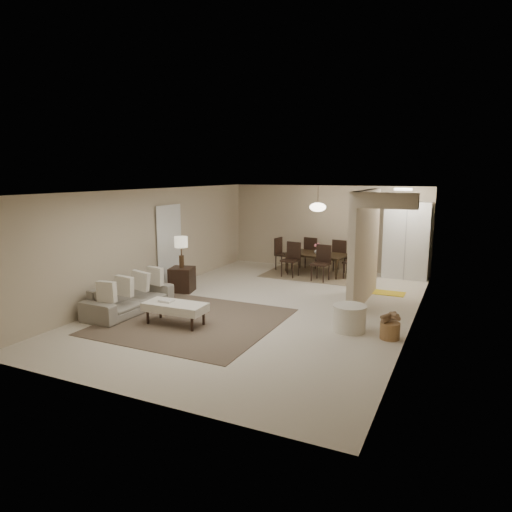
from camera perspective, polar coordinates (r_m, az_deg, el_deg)
The scene contains 22 objects.
floor at distance 9.99m, azimuth 1.37°, elevation -6.31°, with size 9.00×9.00×0.00m, color beige.
ceiling at distance 9.58m, azimuth 1.44°, elevation 8.18°, with size 9.00×9.00×0.00m, color white.
back_wall at distance 13.90m, azimuth 8.89°, elevation 3.55°, with size 6.00×6.00×0.00m, color #C2B193.
left_wall at distance 11.23m, azimuth -12.76°, elevation 1.83°, with size 9.00×9.00×0.00m, color #C2B193.
right_wall at distance 8.95m, azimuth 19.28°, elevation -0.60°, with size 9.00×9.00×0.00m, color #C2B193.
partition at distance 10.35m, azimuth 13.41°, elevation 1.10°, with size 0.15×2.50×2.50m, color #C2B193.
doorway at distance 11.72m, azimuth -10.81°, elevation 1.11°, with size 0.04×0.90×2.04m, color black.
pantry_cabinet at distance 13.13m, azimuth 18.33°, elevation 1.87°, with size 1.20×0.55×2.10m, color silver.
flush_light at distance 12.07m, azimuth 17.91°, elevation 7.93°, with size 0.44×0.44×0.05m, color white.
living_rug at distance 9.08m, azimuth -7.86°, elevation -8.08°, with size 3.20×3.20×0.01m, color brown.
sofa at distance 9.90m, azimuth -15.54°, elevation -5.05°, with size 0.80×2.04×0.60m, color gray.
ottoman_bench at distance 8.85m, azimuth -10.06°, elevation -6.33°, with size 1.22×0.59×0.43m.
side_table at distance 11.30m, azimuth -9.22°, elevation -2.91°, with size 0.54×0.54×0.60m, color black.
table_lamp at distance 11.13m, azimuth -9.35°, elevation 1.40°, with size 0.32×0.32×0.76m.
round_pouf at distance 8.60m, azimuth 11.61°, elevation -7.62°, with size 0.61×0.61×0.48m, color beige.
wicker_basket at distance 8.39m, azimuth 16.39°, elevation -8.95°, with size 0.34×0.34×0.29m, color #93643B.
dining_rug at distance 13.23m, azimuth 7.53°, elevation -2.22°, with size 2.80×2.10×0.01m, color #8A7355.
dining_table at distance 13.17m, azimuth 7.56°, elevation -0.98°, with size 1.70×0.95×0.60m, color black.
dining_chairs at distance 13.14m, azimuth 7.58°, elevation -0.20°, with size 2.62×2.04×0.96m.
vase at distance 13.11m, azimuth 7.60°, elevation 0.63°, with size 0.15×0.15×0.15m, color white.
yellow_mat at distance 11.49m, azimuth 16.12°, elevation -4.46°, with size 0.80×0.49×0.01m, color yellow.
pendant_light at distance 12.96m, azimuth 7.73°, elevation 6.07°, with size 0.46×0.46×0.71m.
Camera 1 is at (3.84, -8.77, 2.85)m, focal length 32.00 mm.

